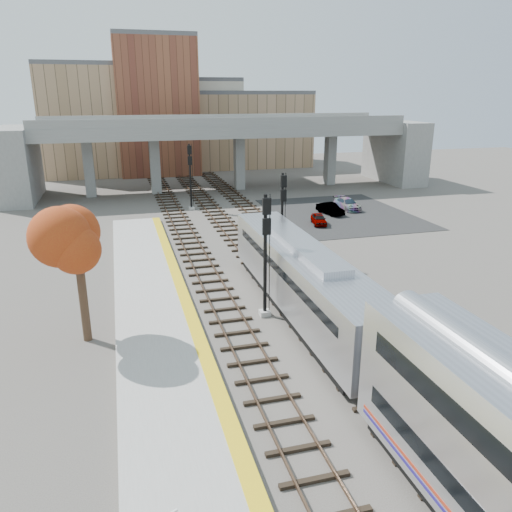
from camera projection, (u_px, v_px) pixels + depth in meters
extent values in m
plane|color=#47423D|center=(320.00, 361.00, 24.14)|extent=(160.00, 160.00, 0.00)
cube|color=#9E9E99|center=(169.00, 380.00, 22.24)|extent=(4.50, 60.00, 0.35)
cube|color=yellow|center=(211.00, 370.00, 22.67)|extent=(0.70, 60.00, 0.01)
cube|color=black|center=(208.00, 278.00, 34.74)|extent=(2.50, 95.00, 0.14)
cube|color=brown|center=(198.00, 277.00, 34.52)|extent=(0.07, 95.00, 0.14)
cube|color=brown|center=(218.00, 275.00, 34.89)|extent=(0.07, 95.00, 0.14)
cube|color=black|center=(266.00, 272.00, 35.81)|extent=(2.50, 95.00, 0.14)
cube|color=brown|center=(256.00, 272.00, 35.59)|extent=(0.07, 95.00, 0.14)
cube|color=brown|center=(275.00, 270.00, 35.96)|extent=(0.07, 95.00, 0.14)
cube|color=black|center=(318.00, 267.00, 36.83)|extent=(2.50, 95.00, 0.14)
cube|color=brown|center=(309.00, 267.00, 36.61)|extent=(0.07, 95.00, 0.14)
cube|color=brown|center=(327.00, 265.00, 36.98)|extent=(0.07, 95.00, 0.14)
cube|color=slate|center=(224.00, 130.00, 64.16)|extent=(46.00, 10.00, 1.50)
cube|color=slate|center=(232.00, 122.00, 59.38)|extent=(46.00, 0.20, 1.00)
cube|color=slate|center=(216.00, 118.00, 68.17)|extent=(46.00, 0.20, 1.00)
cube|color=slate|center=(89.00, 168.00, 61.17)|extent=(1.20, 1.60, 7.00)
cube|color=slate|center=(155.00, 166.00, 63.20)|extent=(1.20, 1.60, 7.00)
cube|color=slate|center=(239.00, 162.00, 66.00)|extent=(1.20, 1.60, 7.00)
cube|color=slate|center=(330.00, 159.00, 69.31)|extent=(1.20, 1.60, 7.00)
cube|color=slate|center=(17.00, 164.00, 58.90)|extent=(4.00, 12.00, 8.50)
cube|color=slate|center=(395.00, 151.00, 71.62)|extent=(4.00, 12.00, 8.50)
cube|color=tan|center=(104.00, 121.00, 78.57)|extent=(18.00, 14.00, 16.00)
cube|color=#4C4C4F|center=(99.00, 65.00, 75.97)|extent=(18.00, 14.00, 0.60)
cube|color=beige|center=(188.00, 124.00, 87.02)|extent=(16.00, 16.00, 14.00)
cube|color=#4C4C4F|center=(187.00, 80.00, 84.74)|extent=(16.00, 16.00, 0.60)
cube|color=brown|center=(156.00, 108.00, 77.24)|extent=(12.00, 10.00, 20.00)
cube|color=#4C4C4F|center=(152.00, 36.00, 74.01)|extent=(12.00, 10.00, 0.60)
cube|color=tan|center=(247.00, 130.00, 88.05)|extent=(20.00, 14.00, 12.00)
cube|color=#4C4C4F|center=(247.00, 92.00, 86.08)|extent=(20.00, 14.00, 0.60)
cube|color=black|center=(341.00, 213.00, 53.32)|extent=(14.00, 18.00, 0.04)
cube|color=#A8AAB2|center=(303.00, 277.00, 28.41)|extent=(3.00, 19.00, 3.20)
cube|color=black|center=(258.00, 226.00, 36.93)|extent=(2.20, 0.06, 1.10)
cube|color=black|center=(303.00, 267.00, 28.22)|extent=(3.02, 16.15, 0.50)
cube|color=black|center=(302.00, 307.00, 28.99)|extent=(2.70, 17.10, 0.50)
cube|color=#A8AAB2|center=(304.00, 247.00, 27.85)|extent=(1.60, 9.50, 0.40)
cube|color=#9E9E99|center=(265.00, 313.00, 29.00)|extent=(0.60, 0.60, 0.30)
cylinder|color=black|center=(265.00, 257.00, 27.93)|extent=(0.20, 0.20, 7.15)
cube|color=black|center=(267.00, 206.00, 26.77)|extent=(0.46, 0.18, 0.92)
cube|color=black|center=(267.00, 227.00, 27.13)|extent=(0.46, 0.18, 0.92)
cube|color=#9E9E99|center=(281.00, 258.00, 38.58)|extent=(0.60, 0.60, 0.30)
cylinder|color=black|center=(282.00, 218.00, 37.57)|extent=(0.19, 0.19, 6.74)
cube|color=black|center=(284.00, 181.00, 36.47)|extent=(0.43, 0.18, 0.87)
cube|color=black|center=(283.00, 196.00, 36.80)|extent=(0.43, 0.18, 0.87)
cube|color=#9E9E99|center=(192.00, 208.00, 55.09)|extent=(0.60, 0.60, 0.30)
cylinder|color=black|center=(190.00, 177.00, 54.02)|extent=(0.20, 0.20, 7.14)
cube|color=black|center=(190.00, 150.00, 52.87)|extent=(0.46, 0.18, 0.92)
cube|color=black|center=(190.00, 161.00, 53.22)|extent=(0.46, 0.18, 0.92)
cylinder|color=#382619|center=(82.00, 291.00, 25.33)|extent=(0.44, 0.44, 5.53)
ellipsoid|color=#A44D15|center=(75.00, 231.00, 24.34)|extent=(3.60, 3.60, 3.95)
imported|color=#99999E|center=(319.00, 219.00, 48.67)|extent=(1.87, 3.32, 1.06)
imported|color=#99999E|center=(330.00, 209.00, 52.72)|extent=(2.03, 3.80, 1.19)
imported|color=#99999E|center=(347.00, 204.00, 54.95)|extent=(1.97, 4.30, 1.22)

